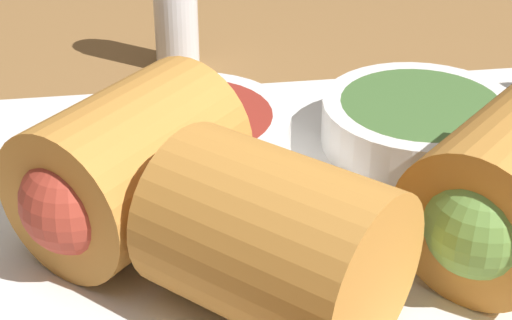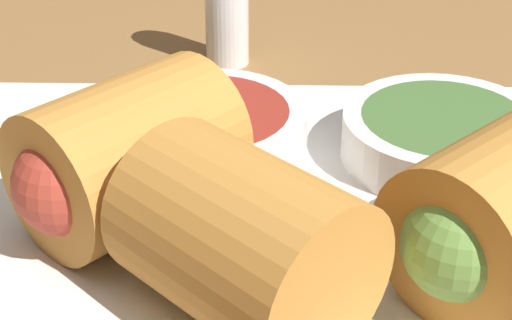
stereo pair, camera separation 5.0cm
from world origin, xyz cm
name	(u,v)px [view 1 (the left image)]	position (x,y,z in cm)	size (l,w,h in cm)	color
table_surface	(329,234)	(0.00, 0.00, 1.00)	(180.00, 140.00, 2.00)	olive
serving_plate	(256,224)	(-3.61, -1.22, 2.76)	(34.61, 24.81, 1.50)	white
roll_front_left	(510,192)	(5.41, -6.00, 6.63)	(10.23, 10.16, 6.26)	#C68438
roll_front_right	(121,171)	(-9.14, -2.32, 6.63)	(10.13, 10.25, 6.26)	#C68438
roll_back_left	(263,235)	(-4.26, -7.41, 6.63)	(10.22, 10.18, 6.26)	#C68438
dipping_bowl_near	(190,134)	(-6.01, 3.77, 4.71)	(9.45, 9.45, 2.23)	white
dipping_bowl_far	(420,122)	(5.03, 3.39, 4.71)	(9.45, 9.45, 2.23)	white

